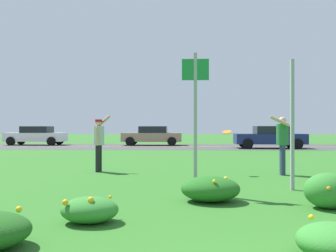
% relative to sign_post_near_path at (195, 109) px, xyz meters
% --- Properties ---
extents(ground_plane, '(120.00, 120.00, 0.00)m').
position_rel_sign_post_near_path_xyz_m(ground_plane, '(1.27, 6.45, -1.75)').
color(ground_plane, '#2D6B23').
extents(highway_strip, '(120.00, 8.32, 0.01)m').
position_rel_sign_post_near_path_xyz_m(highway_strip, '(1.27, 18.91, -1.75)').
color(highway_strip, '#424244').
rests_on(highway_strip, ground).
extents(highway_center_stripe, '(120.00, 0.16, 0.00)m').
position_rel_sign_post_near_path_xyz_m(highway_center_stripe, '(1.27, 18.91, -1.74)').
color(highway_center_stripe, yellow).
rests_on(highway_center_stripe, ground).
extents(daylily_clump_mid_right, '(1.09, 0.93, 0.47)m').
position_rel_sign_post_near_path_xyz_m(daylily_clump_mid_right, '(0.25, -0.85, -1.52)').
color(daylily_clump_mid_right, '#23661E').
rests_on(daylily_clump_mid_right, ground).
extents(daylily_clump_front_left, '(0.81, 0.71, 0.64)m').
position_rel_sign_post_near_path_xyz_m(daylily_clump_front_left, '(2.20, -1.37, -1.45)').
color(daylily_clump_front_left, '#337F2D').
rests_on(daylily_clump_front_left, ground).
extents(daylily_clump_mid_center, '(0.83, 0.70, 0.40)m').
position_rel_sign_post_near_path_xyz_m(daylily_clump_mid_center, '(-1.59, -2.48, -1.57)').
color(daylily_clump_mid_center, '#337F2D').
rests_on(daylily_clump_mid_center, ground).
extents(daylily_clump_front_right, '(0.78, 0.78, 0.41)m').
position_rel_sign_post_near_path_xyz_m(daylily_clump_front_right, '(1.33, -3.86, -1.57)').
color(daylily_clump_front_right, '#337F2D').
rests_on(daylily_clump_front_right, ground).
extents(sign_post_near_path, '(0.56, 0.10, 2.92)m').
position_rel_sign_post_near_path_xyz_m(sign_post_near_path, '(0.00, 0.00, 0.00)').
color(sign_post_near_path, '#93969B').
rests_on(sign_post_near_path, ground).
extents(sign_post_by_roadside, '(0.07, 0.10, 2.86)m').
position_rel_sign_post_near_path_xyz_m(sign_post_by_roadside, '(2.13, 0.52, -0.32)').
color(sign_post_by_roadside, '#93969B').
rests_on(sign_post_by_roadside, ground).
extents(person_thrower_red_cap_gray_shirt, '(0.51, 0.50, 1.76)m').
position_rel_sign_post_near_path_xyz_m(person_thrower_red_cap_gray_shirt, '(-2.87, 3.65, -0.77)').
color(person_thrower_red_cap_gray_shirt, '#B2B2B7').
rests_on(person_thrower_red_cap_gray_shirt, ground).
extents(person_catcher_green_shirt, '(0.57, 0.51, 1.71)m').
position_rel_sign_post_near_path_xyz_m(person_catcher_green_shirt, '(2.58, 3.12, -0.75)').
color(person_catcher_green_shirt, '#287038').
rests_on(person_catcher_green_shirt, ground).
extents(frisbee_orange, '(0.28, 0.26, 0.15)m').
position_rel_sign_post_near_path_xyz_m(frisbee_orange, '(1.01, 3.19, -0.53)').
color(frisbee_orange, orange).
extents(car_navy_center_left, '(4.50, 2.00, 1.45)m').
position_rel_sign_post_near_path_xyz_m(car_navy_center_left, '(5.34, 17.04, -1.01)').
color(car_navy_center_left, navy).
rests_on(car_navy_center_left, ground).
extents(car_tan_center_right, '(4.50, 2.00, 1.45)m').
position_rel_sign_post_near_path_xyz_m(car_tan_center_right, '(-2.70, 20.78, -1.01)').
color(car_tan_center_right, '#937F60').
rests_on(car_tan_center_right, ground).
extents(car_white_rightmost, '(4.50, 2.00, 1.45)m').
position_rel_sign_post_near_path_xyz_m(car_white_rightmost, '(-11.71, 20.78, -1.01)').
color(car_white_rightmost, silver).
rests_on(car_white_rightmost, ground).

